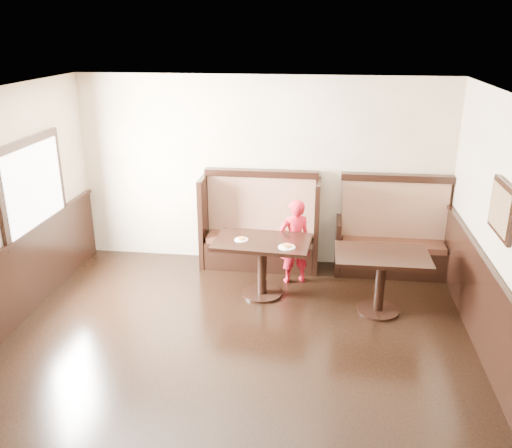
% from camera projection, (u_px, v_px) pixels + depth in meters
% --- Properties ---
extents(ground, '(7.00, 7.00, 0.00)m').
position_uv_depth(ground, '(219.00, 404.00, 5.23)').
color(ground, black).
rests_on(ground, ground).
extents(room_shell, '(7.00, 7.00, 7.00)m').
position_uv_depth(room_shell, '(193.00, 326.00, 5.30)').
color(room_shell, beige).
rests_on(room_shell, ground).
extents(booth_main, '(1.75, 0.72, 1.45)m').
position_uv_depth(booth_main, '(260.00, 232.00, 8.12)').
color(booth_main, black).
rests_on(booth_main, ground).
extents(booth_neighbor, '(1.65, 0.72, 1.45)m').
position_uv_depth(booth_neighbor, '(392.00, 241.00, 7.90)').
color(booth_neighbor, black).
rests_on(booth_neighbor, ground).
extents(table_main, '(1.30, 0.86, 0.79)m').
position_uv_depth(table_main, '(262.00, 253.00, 7.15)').
color(table_main, black).
rests_on(table_main, ground).
extents(table_neighbor, '(1.15, 0.76, 0.80)m').
position_uv_depth(table_neighbor, '(381.00, 269.00, 6.72)').
color(table_neighbor, black).
rests_on(table_neighbor, ground).
extents(child, '(0.52, 0.44, 1.22)m').
position_uv_depth(child, '(295.00, 241.00, 7.53)').
color(child, red).
rests_on(child, ground).
extents(pizza_plate_left, '(0.18, 0.18, 0.03)m').
position_uv_depth(pizza_plate_left, '(241.00, 239.00, 7.09)').
color(pizza_plate_left, white).
rests_on(pizza_plate_left, table_main).
extents(pizza_plate_right, '(0.22, 0.22, 0.04)m').
position_uv_depth(pizza_plate_right, '(287.00, 246.00, 6.85)').
color(pizza_plate_right, white).
rests_on(pizza_plate_right, table_main).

